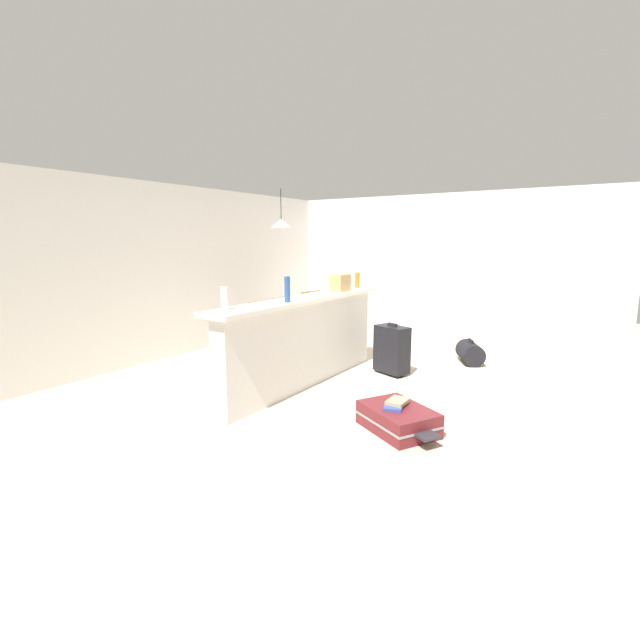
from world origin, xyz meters
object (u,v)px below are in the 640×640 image
book_stack (396,404)px  suitcase_flat_maroon (398,419)px  bottle_white (224,298)px  dining_table (289,306)px  dining_chair_near_partition (316,318)px  duffel_bag_black (470,353)px  bottle_clear (327,285)px  grocery_bag (340,283)px  suitcase_upright_black (392,349)px  bottle_blue (287,289)px  pendant_lamp (281,224)px  bottle_amber (357,280)px

book_stack → suitcase_flat_maroon: bearing=-105.6°
bottle_white → dining_table: bearing=25.8°
dining_chair_near_partition → bottle_white: bearing=-163.8°
dining_chair_near_partition → duffel_bag_black: 2.34m
bottle_clear → grocery_bag: bearing=4.3°
bottle_white → dining_chair_near_partition: 2.91m
dining_table → suitcase_upright_black: bearing=-105.5°
bottle_clear → duffel_bag_black: 2.38m
suitcase_flat_maroon → duffel_bag_black: bearing=1.9°
bottle_blue → dining_chair_near_partition: bottle_blue is taller
pendant_lamp → book_stack: bearing=-125.6°
bottle_blue → suitcase_flat_maroon: bearing=-96.8°
dining_table → book_stack: (-2.16, -2.85, -0.40)m
grocery_bag → duffel_bag_black: bearing=-45.4°
bottle_white → grocery_bag: (1.96, -0.10, -0.00)m
bottle_clear → suitcase_flat_maroon: 2.03m
bottle_clear → pendant_lamp: size_ratio=0.35×
grocery_bag → suitcase_flat_maroon: size_ratio=0.29×
duffel_bag_black → book_stack: 2.69m
dining_chair_near_partition → pendant_lamp: size_ratio=1.43×
dining_chair_near_partition → duffel_bag_black: dining_chair_near_partition is taller
bottle_amber → grocery_bag: bearing=-177.7°
bottle_clear → dining_table: bearing=51.3°
dining_chair_near_partition → suitcase_flat_maroon: bearing=-132.3°
bottle_blue → grocery_bag: bottle_blue is taller
bottle_amber → pendant_lamp: pendant_lamp is taller
bottle_white → bottle_clear: size_ratio=0.98×
dining_table → suitcase_flat_maroon: 3.64m
bottle_blue → suitcase_flat_maroon: (-0.16, -1.37, -1.09)m
duffel_bag_black → suitcase_upright_black: bearing=147.2°
grocery_bag → suitcase_upright_black: (0.24, -0.64, -0.84)m
suitcase_flat_maroon → bottle_blue: bearing=83.2°
bottle_white → dining_chair_near_partition: size_ratio=0.24×
bottle_amber → dining_table: (0.31, 1.42, -0.52)m
dining_chair_near_partition → suitcase_upright_black: dining_chair_near_partition is taller
dining_table → dining_chair_near_partition: 0.56m
bottle_amber → pendant_lamp: bearing=80.7°
bottle_amber → dining_table: bearing=77.7°
grocery_bag → book_stack: grocery_bag is taller
pendant_lamp → duffel_bag_black: bearing=-78.6°
bottle_white → bottle_amber: 2.46m
dining_table → dining_chair_near_partition: dining_chair_near_partition is taller
bottle_white → suitcase_upright_black: 2.47m
suitcase_flat_maroon → dining_table: bearing=52.9°
bottle_blue → bottle_white: bearing=167.8°
grocery_bag → suitcase_upright_black: 1.08m
suitcase_upright_black → bottle_white: bearing=161.3°
book_stack → bottle_clear: bearing=54.4°
bottle_amber → dining_table: bottle_amber is taller
book_stack → dining_chair_near_partition: bearing=47.4°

